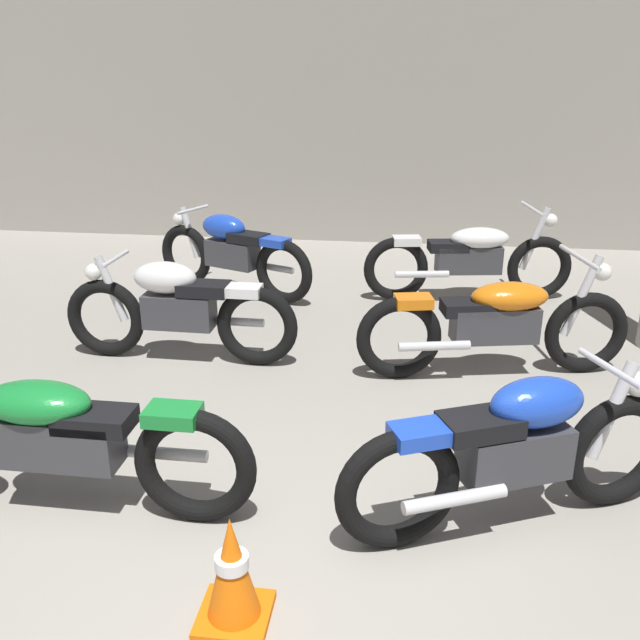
# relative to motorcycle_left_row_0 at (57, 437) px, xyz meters

# --- Properties ---
(back_wall) EXTENTS (12.52, 0.24, 3.60)m
(back_wall) POSITION_rel_motorcycle_left_row_0_xyz_m (1.21, 6.42, 1.35)
(back_wall) COLOR #9E998E
(back_wall) RESTS_ON ground
(motorcycle_left_row_0) EXTENTS (2.17, 0.68, 0.97)m
(motorcycle_left_row_0) POSITION_rel_motorcycle_left_row_0_xyz_m (0.00, 0.00, 0.00)
(motorcycle_left_row_0) COLOR black
(motorcycle_left_row_0) RESTS_ON ground
(motorcycle_left_row_1) EXTENTS (1.97, 0.48, 0.88)m
(motorcycle_left_row_1) POSITION_rel_motorcycle_left_row_0_xyz_m (-0.01, 2.07, 0.01)
(motorcycle_left_row_1) COLOR black
(motorcycle_left_row_1) RESTS_ON ground
(motorcycle_left_row_2) EXTENTS (1.86, 0.87, 0.88)m
(motorcycle_left_row_2) POSITION_rel_motorcycle_left_row_0_xyz_m (-0.03, 3.87, 0.01)
(motorcycle_left_row_2) COLOR black
(motorcycle_left_row_2) RESTS_ON ground
(motorcycle_right_row_0) EXTENTS (1.85, 0.90, 0.88)m
(motorcycle_right_row_0) POSITION_rel_motorcycle_left_row_0_xyz_m (2.44, 0.19, 0.01)
(motorcycle_right_row_0) COLOR black
(motorcycle_right_row_0) RESTS_ON ground
(motorcycle_right_row_1) EXTENTS (2.15, 0.78, 0.97)m
(motorcycle_right_row_1) POSITION_rel_motorcycle_left_row_0_xyz_m (2.54, 2.11, 0.00)
(motorcycle_right_row_1) COLOR black
(motorcycle_right_row_1) RESTS_ON ground
(motorcycle_right_row_2) EXTENTS (2.16, 0.72, 0.97)m
(motorcycle_right_row_2) POSITION_rel_motorcycle_left_row_0_xyz_m (2.47, 3.98, 0.00)
(motorcycle_right_row_2) COLOR black
(motorcycle_right_row_2) RESTS_ON ground
(traffic_cone) EXTENTS (0.32, 0.32, 0.54)m
(traffic_cone) POSITION_rel_motorcycle_left_row_0_xyz_m (1.13, -0.69, -0.19)
(traffic_cone) COLOR orange
(traffic_cone) RESTS_ON ground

